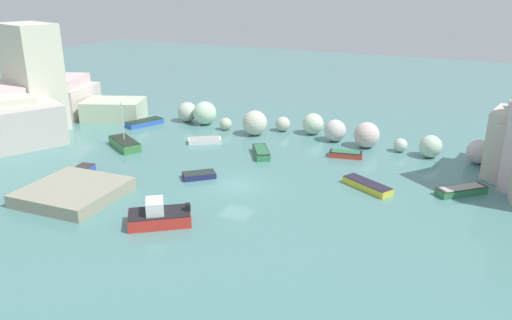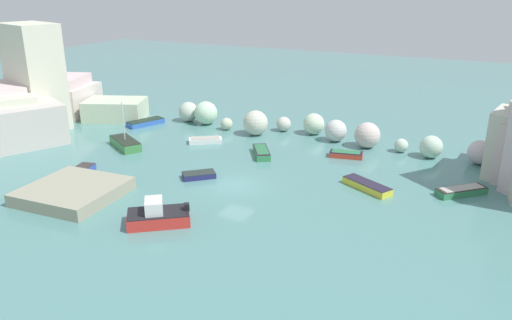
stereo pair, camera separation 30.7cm
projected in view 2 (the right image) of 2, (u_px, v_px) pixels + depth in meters
The scene contains 15 objects.
cove_water at pixel (236, 185), 40.87m from camera, with size 160.00×160.00×0.00m, color slate.
cliff_headland_left at pixel (35, 102), 56.09m from camera, with size 17.68×20.20×11.42m.
rock_breakwater at pixel (310, 128), 52.31m from camera, with size 35.81×5.49×2.66m.
stone_dock at pixel (73, 192), 38.40m from camera, with size 6.70×6.70×0.97m, color #9A9880.
moored_boat_0 at pixel (125, 143), 49.88m from camera, with size 4.74×3.74×4.60m.
moored_boat_1 at pixel (199, 175), 42.30m from camera, with size 2.90×2.82×0.49m.
moored_boat_2 at pixel (205, 140), 51.41m from camera, with size 3.52×3.01×0.55m.
moored_boat_3 at pixel (80, 171), 42.98m from camera, with size 1.84×3.12×0.60m.
moored_boat_4 at pixel (146, 122), 57.69m from camera, with size 2.98×4.49×0.61m.
moored_boat_5 at pixel (158, 215), 34.24m from camera, with size 4.66×4.28×1.79m.
moored_boat_6 at pixel (73, 208), 36.18m from camera, with size 3.04×2.54×0.46m.
moored_boat_7 at pixel (461, 191), 38.97m from camera, with size 3.76×3.71×0.58m.
moored_boat_8 at pixel (367, 186), 39.97m from camera, with size 4.36×3.13×0.59m.
moored_boat_9 at pixel (346, 154), 47.19m from camera, with size 3.26×1.83×0.56m.
moored_boat_10 at pixel (262, 152), 47.63m from camera, with size 3.06×3.75×0.65m.
Camera 2 is at (18.33, -33.08, 15.73)m, focal length 35.32 mm.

